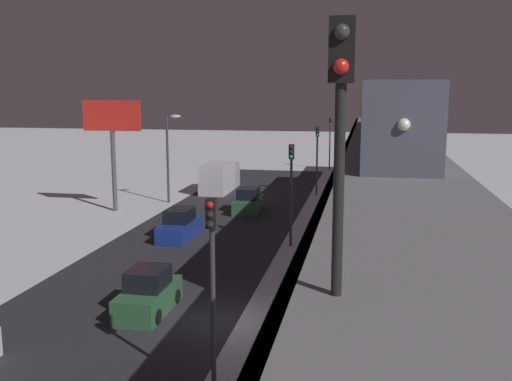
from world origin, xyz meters
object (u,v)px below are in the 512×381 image
sedan_blue (180,226)px  sedan_green (148,295)px  sedan_green_2 (248,202)px  traffic_light_far (317,151)px  commercial_billboard (112,127)px  rail_signal (340,110)px  traffic_light_mid (291,180)px  box_truck (220,177)px  traffic_light_near (212,270)px  subway_train (387,111)px  traffic_light_distant (330,136)px

sedan_blue → sedan_green: bearing=102.3°
sedan_blue → sedan_green_2: same height
traffic_light_far → commercial_billboard: size_ratio=0.72×
sedan_green → rail_signal: bearing=-58.9°
sedan_green → commercial_billboard: 23.81m
traffic_light_mid → commercial_billboard: (15.47, -8.25, 2.63)m
sedan_blue → commercial_billboard: commercial_billboard is taller
rail_signal → box_truck: 48.62m
traffic_light_near → commercial_billboard: size_ratio=0.72×
subway_train → sedan_green: 20.61m
traffic_light_far → commercial_billboard: commercial_billboard is taller
traffic_light_mid → traffic_light_far: bearing=-90.0°
traffic_light_near → traffic_light_far: bearing=-90.0°
sedan_green → traffic_light_distant: size_ratio=0.63×
rail_signal → box_truck: size_ratio=0.54×
traffic_light_near → traffic_light_mid: (0.00, -18.61, 0.00)m
subway_train → box_truck: subway_train is taller
rail_signal → sedan_green_2: size_ratio=0.92×
traffic_light_mid → traffic_light_near: bearing=90.0°
sedan_green → traffic_light_mid: (-4.70, -12.11, 3.41)m
sedan_blue → traffic_light_near: bearing=111.2°
box_truck → traffic_light_far: 9.94m
sedan_green → sedan_green_2: same height
box_truck → traffic_light_distant: traffic_light_distant is taller
sedan_green → sedan_blue: 13.16m
sedan_blue → box_truck: 18.61m
traffic_light_distant → traffic_light_far: bearing=90.0°
rail_signal → box_truck: bearing=-73.5°
traffic_light_mid → traffic_light_distant: same height
subway_train → traffic_light_near: (5.74, 22.58, -4.15)m
traffic_light_near → sedan_blue: bearing=-68.8°
subway_train → traffic_light_mid: size_ratio=5.76×
traffic_light_far → box_truck: bearing=-3.8°
rail_signal → traffic_light_near: (4.13, -8.14, -5.10)m
subway_train → box_truck: 22.69m
sedan_green → commercial_billboard: bearing=117.9°
sedan_blue → commercial_billboard: bearing=-43.2°
box_truck → traffic_light_far: size_ratio=1.16×
sedan_green → traffic_light_near: bearing=-54.1°
sedan_green_2 → traffic_light_mid: (-4.70, 9.73, 3.40)m
box_truck → traffic_light_distant: bearing=-117.9°
box_truck → traffic_light_near: traffic_light_near is taller
subway_train → sedan_green_2: subway_train is taller
sedan_green_2 → commercial_billboard: (10.77, 1.49, 6.03)m
sedan_green → traffic_light_far: 31.26m
traffic_light_distant → commercial_billboard: (15.47, 28.97, 2.63)m
sedan_blue → traffic_light_mid: bearing=174.3°
traffic_light_near → traffic_light_far: same height
sedan_blue → traffic_light_near: 21.03m
traffic_light_distant → subway_train: bearing=99.8°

